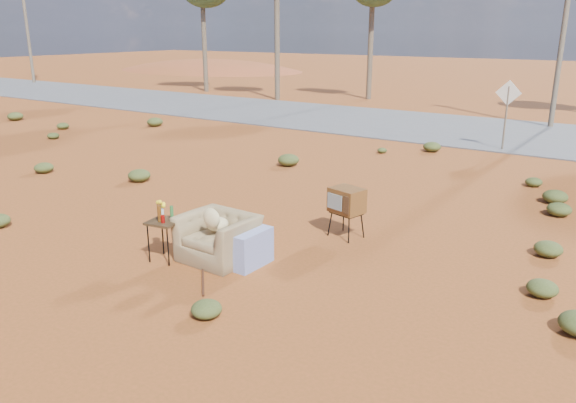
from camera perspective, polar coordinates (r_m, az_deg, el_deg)
The scene contains 11 objects.
ground at distance 9.17m, azimuth -6.82°, elevation -6.72°, with size 140.00×140.00×0.00m, color brown.
highway at distance 22.34m, azimuth 18.97°, elevation 6.76°, with size 140.00×7.00×0.04m, color #565659.
dirt_mound at distance 53.86m, azimuth -7.98°, elevation 13.06°, with size 26.00×18.00×2.00m, color brown.
armchair at distance 9.29m, azimuth -6.59°, elevation -3.22°, with size 1.40×0.88×1.02m.
tv_unit at distance 10.25m, azimuth 5.98°, elevation 0.05°, with size 0.68×0.60×0.93m.
side_table at distance 9.42m, azimuth -12.57°, elevation -1.69°, with size 0.55×0.55×0.97m.
rusty_bar at distance 8.91m, azimuth -8.65°, elevation -7.42°, with size 0.04×0.04×1.42m, color #492013.
road_sign at distance 18.90m, azimuth 21.39°, elevation 9.34°, with size 0.78×0.06×2.19m.
utility_pole_west at distance 44.44m, azimuth -25.05°, elevation 16.21°, with size 1.40×0.20×8.00m.
utility_pole_center at distance 24.10m, azimuth 26.37°, elevation 16.55°, with size 1.40×0.20×8.00m.
scrub_patch at distance 12.97m, azimuth 2.96°, elevation 1.23°, with size 17.49×8.07×0.33m.
Camera 1 is at (5.50, -6.34, 3.69)m, focal length 35.00 mm.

